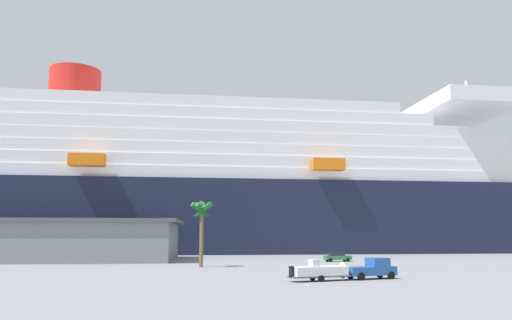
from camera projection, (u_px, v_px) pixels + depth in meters
name	position (u px, v px, depth m)	size (l,w,h in m)	color
ground_plane	(281.00, 257.00, 103.44)	(600.00, 600.00, 0.00)	gray
cruise_ship	(213.00, 192.00, 136.51)	(289.63, 45.18, 58.05)	#191E38
terminal_building	(12.00, 240.00, 91.50)	(62.80, 29.94, 7.38)	slate
pickup_truck	(372.00, 269.00, 53.08)	(5.91, 3.28, 2.20)	#2659A5
small_boat_on_trailer	(325.00, 271.00, 50.90)	(8.09, 3.28, 2.15)	#595960
palm_tree	(202.00, 214.00, 73.76)	(3.56, 3.59, 9.55)	brown
parked_car_green_wagon	(337.00, 257.00, 87.46)	(4.77, 2.10, 1.58)	#2D723F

